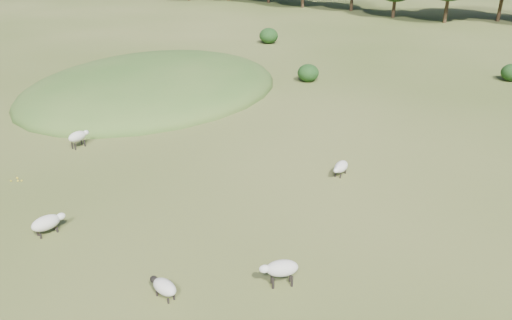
{
  "coord_description": "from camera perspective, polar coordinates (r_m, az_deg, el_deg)",
  "views": [
    {
      "loc": [
        13.05,
        -12.89,
        10.23
      ],
      "look_at": [
        2.0,
        4.0,
        1.0
      ],
      "focal_mm": 35.0,
      "sensor_mm": 36.0,
      "label": 1
    }
  ],
  "objects": [
    {
      "name": "ground",
      "position": [
        36.83,
        11.21,
        7.98
      ],
      "size": [
        160.0,
        160.0,
        0.0
      ],
      "primitive_type": "plane",
      "color": "#364B17",
      "rests_on": "ground"
    },
    {
      "name": "mound",
      "position": [
        36.76,
        -11.62,
        7.91
      ],
      "size": [
        16.0,
        20.0,
        4.0
      ],
      "primitive_type": "ellipsoid",
      "color": "#33561E",
      "rests_on": "ground"
    },
    {
      "name": "shrubs",
      "position": [
        44.68,
        8.97,
        11.97
      ],
      "size": [
        24.45,
        12.14,
        1.54
      ],
      "color": "black",
      "rests_on": "ground"
    },
    {
      "name": "sheep_0",
      "position": [
        23.18,
        9.65,
        -0.79
      ],
      "size": [
        0.54,
        1.19,
        0.69
      ],
      "rotation": [
        0.0,
        0.0,
        4.73
      ],
      "color": "beige",
      "rests_on": "ground"
    },
    {
      "name": "sheep_1",
      "position": [
        27.41,
        -19.69,
        2.55
      ],
      "size": [
        0.56,
        1.22,
        0.88
      ],
      "rotation": [
        0.0,
        0.0,
        1.55
      ],
      "color": "beige",
      "rests_on": "ground"
    },
    {
      "name": "sheep_3",
      "position": [
        15.91,
        -10.48,
        -14.04
      ],
      "size": [
        1.14,
        0.59,
        0.64
      ],
      "rotation": [
        0.0,
        0.0,
        3.02
      ],
      "color": "beige",
      "rests_on": "ground"
    },
    {
      "name": "sheep_4",
      "position": [
        20.09,
        -22.79,
        -6.62
      ],
      "size": [
        0.78,
        1.34,
        0.75
      ],
      "rotation": [
        0.0,
        0.0,
        1.35
      ],
      "color": "beige",
      "rests_on": "ground"
    },
    {
      "name": "sheep_5",
      "position": [
        16.01,
        2.86,
        -12.28
      ],
      "size": [
        1.19,
        1.14,
        0.91
      ],
      "rotation": [
        0.0,
        0.0,
        3.88
      ],
      "color": "beige",
      "rests_on": "ground"
    }
  ]
}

